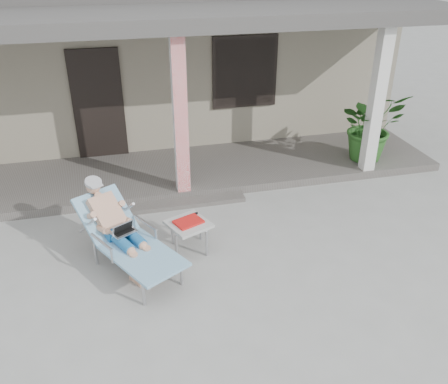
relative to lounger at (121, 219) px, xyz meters
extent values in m
plane|color=#9E9E99|center=(1.11, -0.41, -0.73)|extent=(60.00, 60.00, 0.00)
cube|color=gray|center=(1.11, 6.09, 0.77)|extent=(10.00, 5.00, 3.00)
cube|color=black|center=(-0.19, 3.56, 0.47)|extent=(0.95, 0.06, 2.10)
cube|color=black|center=(2.71, 3.56, 0.92)|extent=(1.20, 0.06, 1.30)
cube|color=black|center=(2.71, 3.56, 0.92)|extent=(1.32, 0.05, 1.42)
cube|color=#605B56|center=(1.11, 2.59, -0.65)|extent=(10.00, 2.00, 0.15)
cube|color=red|center=(1.11, 1.74, 0.73)|extent=(0.22, 0.22, 2.61)
cube|color=silver|center=(4.61, 1.74, 0.73)|extent=(0.22, 0.22, 2.61)
cube|color=#474442|center=(1.11, 2.59, 2.15)|extent=(10.00, 2.30, 0.24)
cube|color=#605B56|center=(1.11, 1.44, -0.69)|extent=(2.00, 0.30, 0.07)
cylinder|color=#B7B7BC|center=(0.17, -0.91, -0.55)|extent=(0.04, 0.04, 0.35)
cylinder|color=#B7B7BC|center=(0.69, -0.62, -0.55)|extent=(0.04, 0.04, 0.35)
cylinder|color=#B7B7BC|center=(-0.39, 0.09, -0.55)|extent=(0.04, 0.04, 0.35)
cylinder|color=#B7B7BC|center=(0.12, 0.38, -0.55)|extent=(0.04, 0.04, 0.35)
cube|color=#B7B7BC|center=(0.22, -0.39, -0.36)|extent=(1.08, 1.30, 0.03)
cube|color=#8BC4D7|center=(0.22, -0.39, -0.34)|extent=(1.18, 1.38, 0.04)
cube|color=#B7B7BC|center=(-0.19, 0.34, -0.14)|extent=(0.79, 0.77, 0.47)
cube|color=#8BC4D7|center=(-0.19, 0.34, -0.11)|extent=(0.90, 0.87, 0.53)
cylinder|color=#ABABAD|center=(-0.33, 0.58, 0.31)|extent=(0.32, 0.32, 0.12)
cube|color=silver|center=(0.02, -0.03, -0.18)|extent=(0.38, 0.35, 0.22)
cube|color=#B0B1AC|center=(0.92, 0.14, -0.30)|extent=(0.70, 0.70, 0.04)
cylinder|color=#B7B7BC|center=(0.71, -0.07, -0.52)|extent=(0.04, 0.04, 0.41)
cylinder|color=#B7B7BC|center=(1.14, -0.07, -0.52)|extent=(0.04, 0.04, 0.41)
cylinder|color=#B7B7BC|center=(0.71, 0.36, -0.52)|extent=(0.04, 0.04, 0.41)
cylinder|color=#B7B7BC|center=(1.14, 0.36, -0.52)|extent=(0.04, 0.04, 0.41)
cube|color=red|center=(0.92, 0.14, -0.26)|extent=(0.46, 0.40, 0.03)
cube|color=black|center=(0.92, 0.28, -0.27)|extent=(0.35, 0.17, 0.04)
imported|color=#26591E|center=(4.84, 2.18, 0.09)|extent=(1.33, 1.20, 1.34)
camera|label=1|loc=(0.06, -5.51, 3.27)|focal=38.00mm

